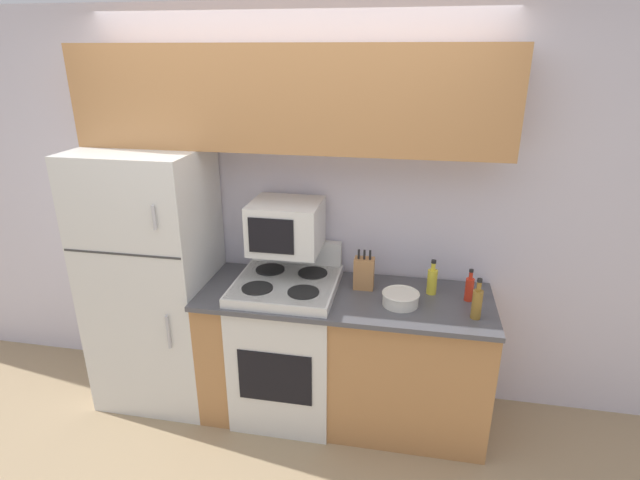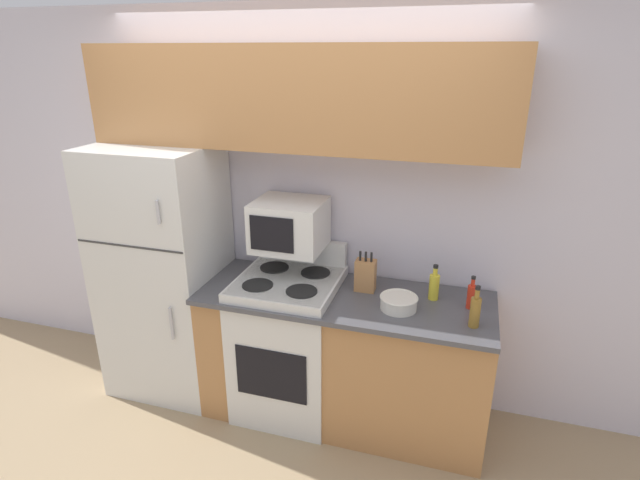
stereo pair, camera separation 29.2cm
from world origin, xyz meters
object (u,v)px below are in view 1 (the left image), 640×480
at_px(refrigerator, 154,280).
at_px(bowl, 401,298).
at_px(microwave, 286,226).
at_px(knife_block, 364,273).
at_px(bottle_hot_sauce, 469,288).
at_px(stove, 288,344).
at_px(bottle_vinegar, 477,303).
at_px(bottle_cooking_spray, 432,280).

xyz_separation_m(refrigerator, bowl, (1.60, -0.09, 0.07)).
height_order(refrigerator, bowl, refrigerator).
distance_m(microwave, knife_block, 0.56).
bearing_deg(bottle_hot_sauce, bowl, -161.40).
height_order(stove, microwave, microwave).
distance_m(refrigerator, stove, 0.98).
height_order(bottle_vinegar, bottle_hot_sauce, bottle_vinegar).
distance_m(bowl, bottle_hot_sauce, 0.42).
bearing_deg(bowl, microwave, 165.71).
relative_size(microwave, bottle_vinegar, 1.78).
xyz_separation_m(refrigerator, microwave, (0.88, 0.10, 0.40)).
xyz_separation_m(stove, bottle_hot_sauce, (1.10, 0.06, 0.48)).
xyz_separation_m(stove, bowl, (0.70, -0.07, 0.44)).
bearing_deg(refrigerator, stove, -0.85).
bearing_deg(bottle_cooking_spray, refrigerator, -176.89).
relative_size(microwave, knife_block, 1.65).
height_order(refrigerator, microwave, refrigerator).
xyz_separation_m(microwave, bottle_vinegar, (1.14, -0.26, -0.28)).
bearing_deg(knife_block, bottle_hot_sauce, -4.24).
height_order(stove, bottle_vinegar, bottle_vinegar).
distance_m(knife_block, bowl, 0.30).
xyz_separation_m(microwave, bottle_hot_sauce, (1.12, -0.05, -0.30)).
bearing_deg(knife_block, bowl, -37.45).
xyz_separation_m(knife_block, bottle_cooking_spray, (0.41, 0.00, -0.02)).
xyz_separation_m(refrigerator, knife_block, (1.37, 0.09, 0.12)).
bearing_deg(knife_block, microwave, 179.39).
bearing_deg(bottle_cooking_spray, bowl, -134.41).
xyz_separation_m(bowl, bottle_cooking_spray, (0.18, 0.18, 0.04)).
height_order(refrigerator, bottle_hot_sauce, refrigerator).
relative_size(microwave, bowl, 1.94).
bearing_deg(bottle_hot_sauce, bottle_cooking_spray, 166.73).
xyz_separation_m(stove, knife_block, (0.47, 0.11, 0.50)).
height_order(bowl, bottle_cooking_spray, bottle_cooking_spray).
relative_size(bottle_vinegar, bottle_hot_sauce, 1.20).
height_order(microwave, bottle_vinegar, microwave).
xyz_separation_m(bowl, bottle_hot_sauce, (0.39, 0.13, 0.04)).
relative_size(refrigerator, microwave, 4.05).
relative_size(stove, microwave, 2.59).
bearing_deg(bowl, refrigerator, 176.91).
distance_m(refrigerator, bowl, 1.61).
bearing_deg(knife_block, bottle_cooking_spray, 0.55).
distance_m(bottle_cooking_spray, bottle_hot_sauce, 0.22).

